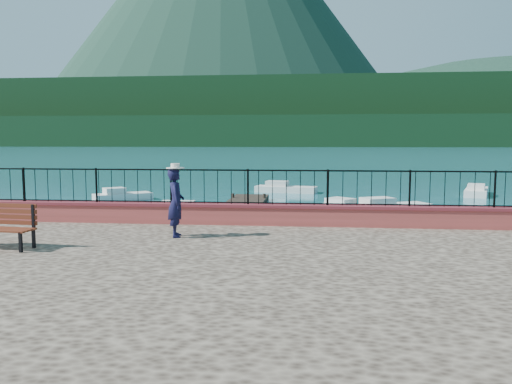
% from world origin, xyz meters
% --- Properties ---
extents(ground, '(2000.00, 2000.00, 0.00)m').
position_xyz_m(ground, '(0.00, 0.00, 0.00)').
color(ground, '#19596B').
rests_on(ground, ground).
extents(parapet, '(28.00, 0.46, 0.58)m').
position_xyz_m(parapet, '(0.00, 3.70, 1.49)').
color(parapet, '#BA4443').
rests_on(parapet, promenade).
extents(railing, '(27.00, 0.05, 0.95)m').
position_xyz_m(railing, '(0.00, 3.70, 2.25)').
color(railing, black).
rests_on(railing, parapet).
extents(dock, '(2.00, 16.00, 0.30)m').
position_xyz_m(dock, '(-2.00, 12.00, 0.15)').
color(dock, '#2D231C').
rests_on(dock, ground).
extents(far_forest, '(900.00, 60.00, 18.00)m').
position_xyz_m(far_forest, '(0.00, 300.00, 9.00)').
color(far_forest, black).
rests_on(far_forest, ground).
extents(foothills, '(900.00, 120.00, 44.00)m').
position_xyz_m(foothills, '(0.00, 360.00, 22.00)').
color(foothills, black).
rests_on(foothills, ground).
extents(volcano, '(560.00, 560.00, 380.00)m').
position_xyz_m(volcano, '(-120.00, 700.00, 190.00)').
color(volcano, '#142D23').
rests_on(volcano, ground).
extents(companion_hill, '(448.00, 384.00, 180.00)m').
position_xyz_m(companion_hill, '(220.00, 560.00, 0.00)').
color(companion_hill, '#142D23').
rests_on(companion_hill, ground).
extents(person, '(0.55, 0.70, 1.68)m').
position_xyz_m(person, '(-1.84, 1.76, 2.04)').
color(person, black).
rests_on(person, promenade).
extents(hat, '(0.44, 0.44, 0.12)m').
position_xyz_m(hat, '(-1.84, 1.76, 2.94)').
color(hat, silver).
rests_on(hat, person).
extents(boat_0, '(4.34, 1.40, 0.80)m').
position_xyz_m(boat_0, '(-3.97, 12.19, 0.40)').
color(boat_0, silver).
rests_on(boat_0, ground).
extents(boat_1, '(3.47, 3.28, 0.80)m').
position_xyz_m(boat_1, '(3.34, 13.89, 0.40)').
color(boat_1, silver).
rests_on(boat_1, ground).
extents(boat_2, '(4.43, 3.01, 0.80)m').
position_xyz_m(boat_2, '(5.34, 14.92, 0.40)').
color(boat_2, silver).
rests_on(boat_2, ground).
extents(boat_3, '(3.43, 3.05, 0.80)m').
position_xyz_m(boat_3, '(-9.63, 18.55, 0.40)').
color(boat_3, silver).
rests_on(boat_3, ground).
extents(boat_4, '(4.35, 2.10, 0.80)m').
position_xyz_m(boat_4, '(-0.15, 24.15, 0.40)').
color(boat_4, silver).
rests_on(boat_4, ground).
extents(boat_5, '(2.65, 4.36, 0.80)m').
position_xyz_m(boat_5, '(12.34, 23.74, 0.40)').
color(boat_5, silver).
rests_on(boat_5, ground).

